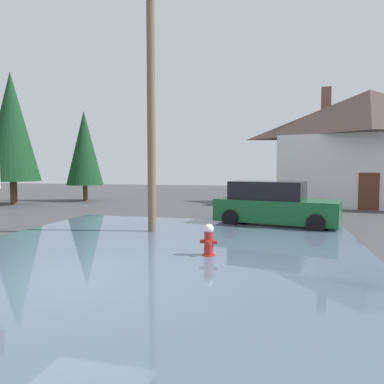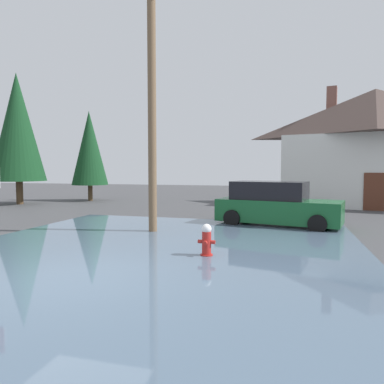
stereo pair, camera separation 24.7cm
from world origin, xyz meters
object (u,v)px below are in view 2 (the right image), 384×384
object	(u,v)px
house	(374,146)
pine_tree_tall_left	(18,127)
utility_pole	(152,95)
parked_car	(276,205)
fire_hydrant	(207,241)
pine_tree_mid_left	(89,148)

from	to	relation	value
house	pine_tree_tall_left	distance (m)	21.49
utility_pole	parked_car	size ratio (longest dim) A/B	1.85
house	utility_pole	bearing A→B (deg)	-128.39
house	fire_hydrant	bearing A→B (deg)	-114.92
pine_tree_tall_left	fire_hydrant	bearing A→B (deg)	-35.19
fire_hydrant	pine_tree_tall_left	xyz separation A→B (m)	(-14.24, 10.04, 4.34)
fire_hydrant	parked_car	size ratio (longest dim) A/B	0.18
fire_hydrant	pine_tree_mid_left	bearing A→B (deg)	130.23
house	parked_car	bearing A→B (deg)	-120.45
pine_tree_mid_left	utility_pole	bearing A→B (deg)	-50.19
fire_hydrant	pine_tree_tall_left	size ratio (longest dim) A/B	0.11
house	parked_car	xyz separation A→B (m)	(-5.27, -8.97, -2.74)
utility_pole	pine_tree_mid_left	bearing A→B (deg)	129.81
parked_car	pine_tree_mid_left	world-z (taller)	pine_tree_mid_left
fire_hydrant	pine_tree_mid_left	xyz separation A→B (m)	(-11.26, 13.31, 3.20)
fire_hydrant	utility_pole	size ratio (longest dim) A/B	0.10
utility_pole	pine_tree_tall_left	distance (m)	13.76
pine_tree_tall_left	pine_tree_mid_left	xyz separation A→B (m)	(2.97, 3.27, -1.14)
house	pine_tree_mid_left	xyz separation A→B (m)	(-18.01, -1.21, 0.06)
fire_hydrant	utility_pole	world-z (taller)	utility_pole
parked_car	pine_tree_mid_left	distance (m)	15.17
parked_car	house	bearing A→B (deg)	59.55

